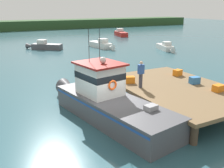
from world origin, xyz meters
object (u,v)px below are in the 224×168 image
at_px(crate_stack_near_edge, 130,80).
at_px(main_fishing_boat, 107,100).
at_px(bait_bucket, 124,76).
at_px(moored_boat_far_left, 102,45).
at_px(moored_boat_far_right, 120,33).
at_px(moored_boat_mid_harbor, 45,46).
at_px(crate_single_far, 218,88).
at_px(deckhand_by_the_boat, 141,74).
at_px(crate_single_by_cleat, 195,80).
at_px(crate_stack_mid_dock, 178,73).
at_px(moored_boat_off_the_point, 166,47).

bearing_deg(crate_stack_near_edge, main_fishing_boat, -146.00).
relative_size(bait_bucket, moored_boat_far_left, 0.06).
height_order(bait_bucket, moored_boat_far_right, bait_bucket).
xyz_separation_m(main_fishing_boat, moored_boat_mid_harbor, (2.94, 25.63, -0.54)).
distance_m(crate_single_far, moored_boat_far_left, 25.49).
relative_size(deckhand_by_the_boat, moored_boat_mid_harbor, 0.34).
relative_size(deckhand_by_the_boat, moored_boat_far_right, 0.27).
height_order(bait_bucket, deckhand_by_the_boat, deckhand_by_the_boat).
bearing_deg(crate_single_far, moored_boat_far_right, 67.86).
xyz_separation_m(crate_single_by_cleat, crate_stack_near_edge, (-3.55, 2.09, -0.01)).
bearing_deg(crate_stack_mid_dock, bait_bucket, 164.00).
bearing_deg(moored_boat_far_left, crate_single_by_cleat, -101.50).
distance_m(crate_single_by_cleat, deckhand_by_the_boat, 3.68).
distance_m(crate_single_far, deckhand_by_the_boat, 4.52).
distance_m(crate_stack_mid_dock, crate_stack_near_edge, 3.98).
relative_size(main_fishing_boat, moored_boat_far_left, 1.77).
xyz_separation_m(main_fishing_boat, crate_stack_mid_dock, (6.52, 1.67, 0.41)).
xyz_separation_m(main_fishing_boat, moored_boat_far_right, (21.64, 35.98, -0.48)).
distance_m(main_fishing_boat, crate_single_far, 6.50).
xyz_separation_m(crate_stack_mid_dock, crate_stack_near_edge, (-3.98, 0.05, -0.00)).
bearing_deg(moored_boat_off_the_point, crate_single_far, -122.08).
xyz_separation_m(crate_stack_mid_dock, moored_boat_mid_harbor, (-3.58, 23.96, -0.94)).
xyz_separation_m(crate_stack_mid_dock, moored_boat_far_left, (4.30, 21.19, -0.93)).
height_order(moored_boat_mid_harbor, moored_boat_off_the_point, moored_boat_mid_harbor).
relative_size(crate_single_far, bait_bucket, 1.76).
height_order(crate_stack_mid_dock, moored_boat_off_the_point, crate_stack_mid_dock).
bearing_deg(moored_boat_off_the_point, crate_stack_near_edge, -135.85).
bearing_deg(moored_boat_mid_harbor, main_fishing_boat, -96.54).
height_order(deckhand_by_the_boat, moored_boat_far_right, deckhand_by_the_boat).
relative_size(crate_single_by_cleat, moored_boat_off_the_point, 0.12).
distance_m(crate_single_by_cleat, crate_stack_mid_dock, 2.09).
height_order(crate_stack_mid_dock, bait_bucket, crate_stack_mid_dock).
bearing_deg(crate_single_by_cleat, main_fishing_boat, 176.46).
height_order(crate_single_by_cleat, deckhand_by_the_boat, deckhand_by_the_boat).
height_order(crate_single_far, deckhand_by_the_boat, deckhand_by_the_boat).
bearing_deg(main_fishing_boat, crate_stack_near_edge, 34.00).
xyz_separation_m(crate_single_by_cleat, moored_boat_far_left, (4.72, 23.23, -0.93)).
bearing_deg(crate_single_far, main_fishing_boat, 160.38).
distance_m(deckhand_by_the_boat, moored_boat_mid_harbor, 25.11).
relative_size(crate_stack_mid_dock, moored_boat_off_the_point, 0.12).
xyz_separation_m(crate_single_by_cleat, crate_stack_mid_dock, (0.43, 2.04, -0.01)).
bearing_deg(crate_stack_near_edge, deckhand_by_the_boat, -87.39).
xyz_separation_m(bait_bucket, moored_boat_far_right, (18.95, 33.22, -0.84)).
bearing_deg(moored_boat_off_the_point, moored_boat_mid_harbor, 148.95).
bearing_deg(crate_single_by_cleat, bait_bucket, 137.23).
distance_m(main_fishing_boat, crate_stack_mid_dock, 6.74).
bearing_deg(crate_single_far, moored_boat_far_left, 79.37).
bearing_deg(moored_boat_far_left, moored_boat_mid_harbor, 160.58).
bearing_deg(crate_single_far, crate_stack_near_edge, 132.59).
bearing_deg(bait_bucket, main_fishing_boat, -134.33).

